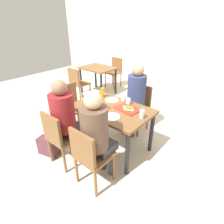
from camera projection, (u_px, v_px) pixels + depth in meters
ground_plane at (112, 147)px, 3.02m from camera, size 10.00×10.00×0.02m
back_wall at (194, 40)px, 4.52m from camera, size 10.00×0.10×2.80m
main_table at (112, 113)px, 2.72m from camera, size 1.18×0.76×0.73m
chair_near_left at (59, 136)px, 2.44m from camera, size 0.40×0.40×0.85m
chair_near_right at (89, 155)px, 2.10m from camera, size 0.40×0.40×0.85m
chair_far_side at (139, 104)px, 3.30m from camera, size 0.40×0.40×0.85m
chair_left_end at (72, 103)px, 3.34m from camera, size 0.40×0.40×0.85m
person_in_red at (66, 116)px, 2.42m from camera, size 0.32×0.42×1.26m
person_in_brown_jacket at (97, 132)px, 2.08m from camera, size 0.32×0.42×1.26m
person_far_side at (135, 94)px, 3.09m from camera, size 0.32×0.42×1.26m
tray_red_near at (96, 106)px, 2.70m from camera, size 0.38×0.30×0.02m
tray_red_far at (128, 109)px, 2.63m from camera, size 0.39×0.30×0.02m
paper_plate_center at (112, 100)px, 2.92m from camera, size 0.22×0.22×0.01m
paper_plate_near_edge at (112, 116)px, 2.43m from camera, size 0.22×0.22×0.01m
pizza_slice_a at (98, 105)px, 2.70m from camera, size 0.24×0.25×0.02m
pizza_slice_b at (128, 108)px, 2.62m from camera, size 0.19×0.15×0.02m
plastic_cup_a at (123, 98)px, 2.89m from camera, size 0.07×0.07×0.10m
plastic_cup_b at (98, 113)px, 2.42m from camera, size 0.07×0.07×0.10m
plastic_cup_c at (92, 96)px, 2.96m from camera, size 0.07×0.07×0.10m
plastic_cup_d at (128, 102)px, 2.75m from camera, size 0.07×0.07×0.10m
soda_can at (142, 114)px, 2.38m from camera, size 0.07×0.07×0.12m
condiment_bottle at (102, 93)px, 3.00m from camera, size 0.06×0.06×0.16m
foil_bundle at (88, 96)px, 2.93m from camera, size 0.10×0.10×0.10m
handbag at (48, 146)px, 2.80m from camera, size 0.35×0.24×0.28m
background_table at (98, 72)px, 4.87m from camera, size 0.90×0.70×0.73m
background_chair_near at (77, 82)px, 4.42m from camera, size 0.40×0.40×0.85m
background_chair_far at (115, 70)px, 5.41m from camera, size 0.40×0.40×0.85m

